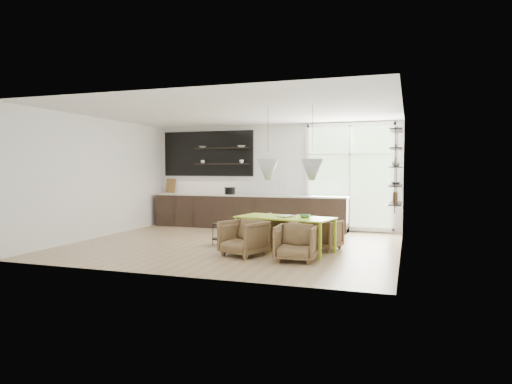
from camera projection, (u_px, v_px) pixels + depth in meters
name	position (u px, v px, depth m)	size (l,w,h in m)	color
room	(273.00, 177.00, 10.76)	(7.02, 6.01, 2.91)	tan
kitchen_run	(245.00, 207.00, 12.72)	(5.54, 0.69, 2.75)	black
right_shelving	(396.00, 169.00, 9.94)	(0.26, 1.22, 1.90)	black
dining_table	(285.00, 219.00, 9.14)	(2.06, 1.23, 0.70)	#A9D422
armchair_back_left	(279.00, 229.00, 9.93)	(0.74, 0.76, 0.69)	brown
armchair_back_right	(323.00, 234.00, 9.39)	(0.67, 0.69, 0.63)	brown
armchair_front_left	(244.00, 238.00, 8.73)	(0.73, 0.75, 0.69)	brown
armchair_front_right	(296.00, 243.00, 8.22)	(0.70, 0.73, 0.66)	brown
wire_stool	(220.00, 231.00, 9.96)	(0.37, 0.37, 0.47)	black
table_book	(282.00, 216.00, 9.23)	(0.24, 0.33, 0.03)	white
table_bowl	(305.00, 216.00, 8.98)	(0.21, 0.21, 0.07)	#538B52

